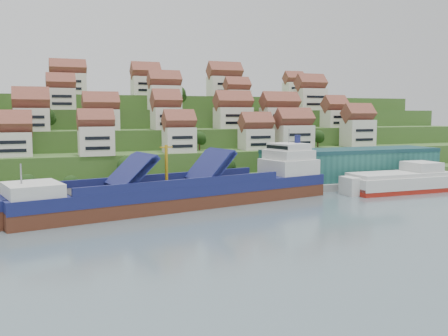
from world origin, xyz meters
name	(u,v)px	position (x,y,z in m)	size (l,w,h in m)	color
ground	(222,205)	(0.00, 0.00, 0.00)	(300.00, 300.00, 0.00)	slate
quay	(266,188)	(20.00, 15.00, 1.10)	(180.00, 14.00, 2.20)	gray
hillside	(140,142)	(0.00, 103.55, 10.66)	(260.00, 128.00, 31.00)	#2D4C1E
hillside_village	(168,112)	(1.82, 60.86, 24.40)	(157.48, 64.29, 28.87)	silver
hillside_trees	(125,140)	(-17.63, 41.31, 15.14)	(135.21, 62.30, 31.54)	#1C3913
warehouse	(351,164)	(52.00, 17.00, 7.20)	(60.00, 15.00, 10.00)	#225D55
flagpole	(268,172)	(18.11, 10.00, 6.88)	(1.28, 0.16, 8.00)	gray
cargo_ship	(191,192)	(-7.99, 1.75, 3.57)	(86.78, 30.81, 19.15)	#502718
second_ship	(401,182)	(58.71, 0.86, 2.91)	(33.31, 12.57, 9.63)	maroon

